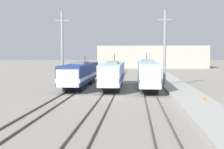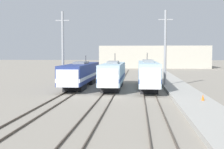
# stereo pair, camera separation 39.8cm
# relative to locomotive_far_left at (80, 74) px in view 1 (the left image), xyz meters

# --- Properties ---
(ground_plane) EXTENTS (400.00, 400.00, 0.00)m
(ground_plane) POSITION_rel_locomotive_far_left_xyz_m (5.11, -9.11, -2.04)
(ground_plane) COLOR gray
(rail_pair_far_left) EXTENTS (1.51, 120.00, 0.15)m
(rail_pair_far_left) POSITION_rel_locomotive_far_left_xyz_m (0.00, -9.11, -1.96)
(rail_pair_far_left) COLOR #4C4238
(rail_pair_far_left) RESTS_ON ground_plane
(rail_pair_center) EXTENTS (1.51, 120.00, 0.15)m
(rail_pair_center) POSITION_rel_locomotive_far_left_xyz_m (5.11, -9.11, -1.96)
(rail_pair_center) COLOR #4C4238
(rail_pair_center) RESTS_ON ground_plane
(rail_pair_far_right) EXTENTS (1.51, 120.00, 0.15)m
(rail_pair_far_right) POSITION_rel_locomotive_far_left_xyz_m (10.22, -9.11, -1.96)
(rail_pair_far_right) COLOR #4C4238
(rail_pair_far_right) RESTS_ON ground_plane
(locomotive_far_left) EXTENTS (3.14, 19.32, 4.83)m
(locomotive_far_left) POSITION_rel_locomotive_far_left_xyz_m (0.00, 0.00, 0.00)
(locomotive_far_left) COLOR black
(locomotive_far_left) RESTS_ON ground_plane
(locomotive_center) EXTENTS (2.89, 16.44, 5.19)m
(locomotive_center) POSITION_rel_locomotive_far_left_xyz_m (5.11, -1.56, 0.06)
(locomotive_center) COLOR #232326
(locomotive_center) RESTS_ON ground_plane
(locomotive_far_right) EXTENTS (2.75, 18.67, 5.27)m
(locomotive_far_right) POSITION_rel_locomotive_far_left_xyz_m (10.22, -1.47, 0.16)
(locomotive_far_right) COLOR #232326
(locomotive_far_right) RESTS_ON ground_plane
(catenary_tower_left) EXTENTS (2.18, 0.39, 11.66)m
(catenary_tower_left) POSITION_rel_locomotive_far_left_xyz_m (-2.89, 0.65, 3.93)
(catenary_tower_left) COLOR gray
(catenary_tower_left) RESTS_ON ground_plane
(catenary_tower_right) EXTENTS (2.18, 0.39, 11.66)m
(catenary_tower_right) POSITION_rel_locomotive_far_left_xyz_m (12.87, 0.65, 3.93)
(catenary_tower_right) COLOR gray
(catenary_tower_right) RESTS_ON ground_plane
(platform) EXTENTS (4.00, 120.00, 0.41)m
(platform) POSITION_rel_locomotive_far_left_xyz_m (14.59, -9.11, -1.83)
(platform) COLOR #A8A59E
(platform) RESTS_ON ground_plane
(traffic_cone) EXTENTS (0.31, 0.31, 0.64)m
(traffic_cone) POSITION_rel_locomotive_far_left_xyz_m (15.37, -15.02, -1.31)
(traffic_cone) COLOR orange
(traffic_cone) RESTS_ON platform
(depot_building) EXTENTS (38.12, 15.06, 7.78)m
(depot_building) POSITION_rel_locomotive_far_left_xyz_m (14.40, 67.14, 1.85)
(depot_building) COLOR #B2AD9E
(depot_building) RESTS_ON ground_plane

